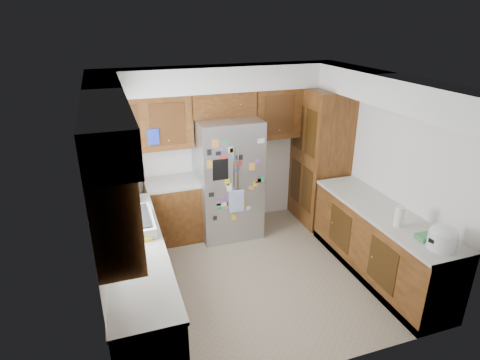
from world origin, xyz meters
name	(u,v)px	position (x,y,z in m)	size (l,w,h in m)	color
floor	(256,274)	(0.00, 0.00, 0.00)	(3.60, 3.60, 0.00)	gray
room_shell	(239,134)	(-0.11, 0.36, 1.82)	(3.64, 3.24, 2.52)	white
left_counter_run	(147,265)	(-1.36, 0.03, 0.43)	(1.36, 3.20, 0.92)	#3F220C
right_counter_run	(379,245)	(1.50, -0.47, 0.42)	(0.63, 2.25, 0.92)	#3F220C
pantry	(320,157)	(1.50, 1.15, 1.07)	(0.60, 0.90, 2.15)	#3F220C
fridge	(228,178)	(0.00, 1.20, 0.90)	(0.90, 0.79, 1.80)	#A7A7AC
bridge_cabinet	(222,103)	(0.00, 1.43, 1.98)	(0.96, 0.34, 0.35)	#3F220C
fridge_top_items	(223,82)	(0.02, 1.42, 2.28)	(0.82, 0.31, 0.27)	#2734A6
sink_assembly	(130,222)	(-1.50, 0.10, 0.99)	(0.52, 0.73, 0.37)	silver
left_counter_clutter	(127,191)	(-1.47, 0.84, 1.05)	(0.37, 0.91, 0.38)	black
rice_cooker	(443,237)	(1.50, -1.38, 1.05)	(0.30, 0.29, 0.25)	silver
paper_towel	(399,216)	(1.40, -0.85, 1.04)	(0.11, 0.11, 0.24)	white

